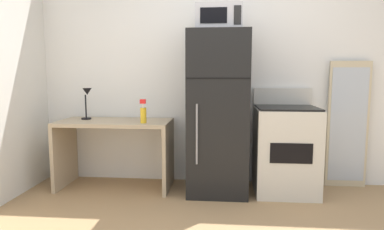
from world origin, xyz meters
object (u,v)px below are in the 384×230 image
Objects in this scene: microwave at (219,18)px; leaning_mirror at (348,125)px; oven_range at (285,149)px; desk at (115,140)px; spray_bottle at (143,114)px; refrigerator at (218,113)px; desk_lamp at (87,98)px.

leaning_mirror is at bearing 11.85° from microwave.
desk is at bearing 179.90° from oven_range.
oven_range is at bearing 5.73° from spray_bottle.
refrigerator is 1.54× the size of oven_range.
microwave is at bearing -2.44° from desk.
leaning_mirror is (2.89, 0.19, -0.29)m from desk_lamp.
desk_lamp is at bearing -176.20° from leaning_mirror.
spray_bottle is 0.78m from refrigerator.
desk is at bearing -174.39° from leaning_mirror.
leaning_mirror is (2.20, 0.40, -0.15)m from spray_bottle.
refrigerator is at bearing -178.10° from oven_range.
microwave reaches higher than refrigerator.
spray_bottle is 0.54× the size of microwave.
desk is 0.72× the size of refrigerator.
desk is 2.58m from leaning_mirror.
desk is 1.72m from microwave.
desk_lamp is 0.74m from spray_bottle.
microwave is (1.13, -0.05, 1.29)m from desk.
leaning_mirror is at bearing 3.80° from desk_lamp.
microwave is (0.77, 0.10, 0.97)m from spray_bottle.
refrigerator is 0.98m from microwave.
refrigerator reaches higher than leaning_mirror.
leaning_mirror reaches higher than oven_range.
leaning_mirror is at bearing 11.04° from refrigerator.
leaning_mirror is (1.43, 0.30, -1.12)m from microwave.
refrigerator is 3.68× the size of microwave.
spray_bottle reaches higher than desk.
refrigerator is 1.21× the size of leaning_mirror.
refrigerator reaches higher than desk_lamp.
leaning_mirror reaches higher than desk_lamp.
desk is 0.88× the size of leaning_mirror.
spray_bottle is 0.15× the size of refrigerator.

